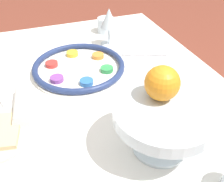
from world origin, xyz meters
name	(u,v)px	position (x,y,z in m)	size (l,w,h in m)	color
dining_table	(92,167)	(0.00, 0.00, 0.36)	(1.10, 0.89, 0.71)	white
seder_plate	(79,67)	(-0.13, 0.01, 0.73)	(0.31, 0.31, 0.03)	white
wine_glass	(109,20)	(-0.28, 0.17, 0.82)	(0.07, 0.07, 0.15)	silver
fruit_stand	(164,117)	(0.26, 0.11, 0.81)	(0.22, 0.22, 0.12)	silver
orange_fruit	(162,83)	(0.23, 0.11, 0.87)	(0.08, 0.08, 0.08)	orange
napkin_roll	(22,104)	(0.02, -0.18, 0.74)	(0.16, 0.06, 0.05)	white
cup_near	(176,83)	(0.08, 0.25, 0.74)	(0.07, 0.07, 0.06)	silver
cup_mid	(106,25)	(-0.40, 0.20, 0.74)	(0.07, 0.07, 0.06)	silver
fork_left	(144,55)	(-0.15, 0.27, 0.72)	(0.08, 0.16, 0.01)	silver
fork_right	(148,58)	(-0.12, 0.27, 0.72)	(0.07, 0.16, 0.01)	silver
spoon	(7,107)	(-0.01, -0.23, 0.72)	(0.15, 0.06, 0.01)	silver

